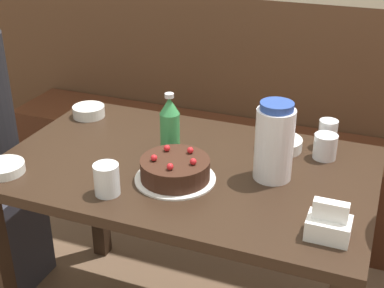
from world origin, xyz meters
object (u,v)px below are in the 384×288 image
(water_pitcher, at_px, (274,142))
(bench_seat, at_px, (250,177))
(glass_shot_small, at_px, (107,179))
(birthday_cake, at_px, (175,170))
(glass_tumbler_short, at_px, (328,134))
(napkin_holder, at_px, (329,225))
(glass_water_tall, at_px, (325,146))
(bowl_rice_small, at_px, (280,144))
(soju_bottle, at_px, (170,125))
(bowl_soup_white, at_px, (4,168))
(bowl_side_dish, at_px, (89,111))

(water_pitcher, bearing_deg, bench_seat, 108.81)
(glass_shot_small, bearing_deg, water_pitcher, 32.53)
(birthday_cake, height_order, glass_shot_small, glass_shot_small)
(glass_tumbler_short, bearing_deg, water_pitcher, -114.20)
(birthday_cake, relative_size, napkin_holder, 2.24)
(water_pitcher, xyz_separation_m, glass_shot_small, (-0.42, -0.27, -0.07))
(glass_shot_small, bearing_deg, glass_tumbler_short, 44.91)
(bench_seat, distance_m, glass_shot_small, 1.21)
(glass_water_tall, xyz_separation_m, glass_shot_small, (-0.55, -0.45, 0.01))
(water_pitcher, height_order, napkin_holder, water_pitcher)
(water_pitcher, xyz_separation_m, bowl_rice_small, (-0.02, 0.20, -0.10))
(soju_bottle, bearing_deg, bowl_soup_white, -143.73)
(napkin_holder, bearing_deg, glass_shot_small, -178.22)
(soju_bottle, height_order, bowl_rice_small, soju_bottle)
(water_pitcher, relative_size, bowl_side_dish, 2.01)
(bench_seat, relative_size, glass_tumbler_short, 25.99)
(water_pitcher, xyz_separation_m, bowl_soup_white, (-0.78, -0.28, -0.10))
(bench_seat, xyz_separation_m, soju_bottle, (-0.08, -0.77, 0.59))
(bench_seat, xyz_separation_m, glass_tumbler_short, (0.40, -0.54, 0.54))
(bowl_rice_small, xyz_separation_m, glass_tumbler_short, (0.14, 0.08, 0.03))
(bowl_soup_white, relative_size, bowl_rice_small, 0.86)
(soju_bottle, height_order, napkin_holder, soju_bottle)
(birthday_cake, distance_m, bowl_soup_white, 0.53)
(bowl_soup_white, relative_size, glass_tumbler_short, 1.34)
(soju_bottle, bearing_deg, glass_shot_small, -102.11)
(glass_tumbler_short, bearing_deg, napkin_holder, -80.94)
(bench_seat, xyz_separation_m, napkin_holder, (0.48, -1.06, 0.53))
(soju_bottle, xyz_separation_m, glass_shot_small, (-0.07, -0.30, -0.05))
(bowl_side_dish, height_order, glass_water_tall, glass_water_tall)
(bench_seat, relative_size, bowl_rice_small, 16.68)
(water_pitcher, distance_m, glass_water_tall, 0.24)
(bench_seat, xyz_separation_m, water_pitcher, (0.28, -0.81, 0.61))
(water_pitcher, distance_m, soju_bottle, 0.36)
(bowl_side_dish, bearing_deg, glass_shot_small, -53.48)
(bench_seat, distance_m, bowl_soup_white, 1.30)
(napkin_holder, bearing_deg, bowl_soup_white, -178.38)
(napkin_holder, distance_m, bowl_soup_white, 0.98)
(bench_seat, height_order, soju_bottle, soju_bottle)
(water_pitcher, bearing_deg, glass_water_tall, 55.34)
(water_pitcher, distance_m, bowl_soup_white, 0.83)
(soju_bottle, distance_m, glass_shot_small, 0.32)
(bench_seat, distance_m, bowl_side_dish, 0.93)
(bowl_soup_white, relative_size, bowl_side_dish, 1.06)
(bench_seat, distance_m, water_pitcher, 1.05)
(birthday_cake, distance_m, glass_water_tall, 0.50)
(glass_shot_small, bearing_deg, bowl_soup_white, -178.65)
(bowl_rice_small, bearing_deg, napkin_holder, -62.93)
(bowl_rice_small, bearing_deg, glass_shot_small, -130.60)
(birthday_cake, distance_m, bowl_rice_small, 0.40)
(glass_water_tall, bearing_deg, glass_tumbler_short, 94.11)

